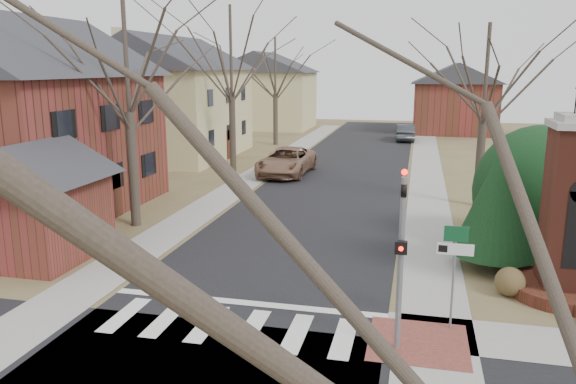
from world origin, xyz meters
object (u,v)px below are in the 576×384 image
(traffic_signal_pole, at_px, (401,246))
(brick_gate_monument, at_px, (572,225))
(pickup_truck, at_px, (286,161))
(sign_post, at_px, (454,257))
(distant_car, at_px, (405,132))

(traffic_signal_pole, bearing_deg, brick_gate_monument, 43.24)
(traffic_signal_pole, height_order, pickup_truck, traffic_signal_pole)
(traffic_signal_pole, bearing_deg, pickup_truck, 110.03)
(pickup_truck, bearing_deg, traffic_signal_pole, -67.92)
(traffic_signal_pole, xyz_separation_m, sign_post, (1.29, 1.41, -0.64))
(distant_car, bearing_deg, sign_post, 90.50)
(pickup_truck, xyz_separation_m, distant_car, (6.80, 18.58, -0.09))
(distant_car, bearing_deg, brick_gate_monument, 96.24)
(pickup_truck, distance_m, distant_car, 19.79)
(brick_gate_monument, bearing_deg, pickup_truck, 126.60)
(sign_post, distance_m, pickup_truck, 21.69)
(sign_post, relative_size, brick_gate_monument, 0.42)
(traffic_signal_pole, relative_size, distant_car, 0.99)
(traffic_signal_pole, height_order, sign_post, traffic_signal_pole)
(brick_gate_monument, xyz_separation_m, pickup_truck, (-12.40, 16.70, -1.33))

